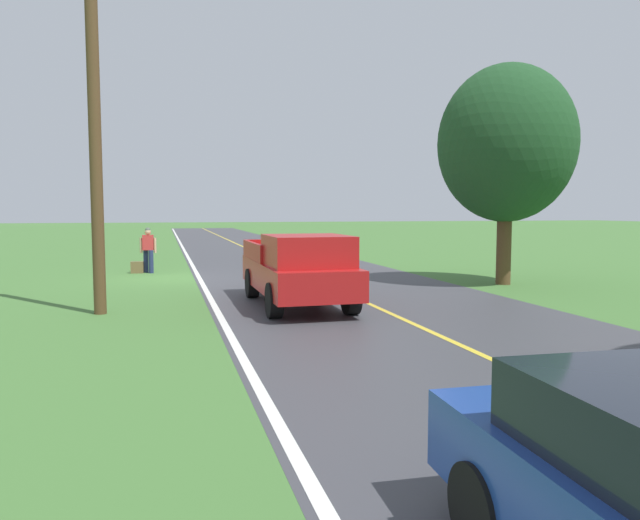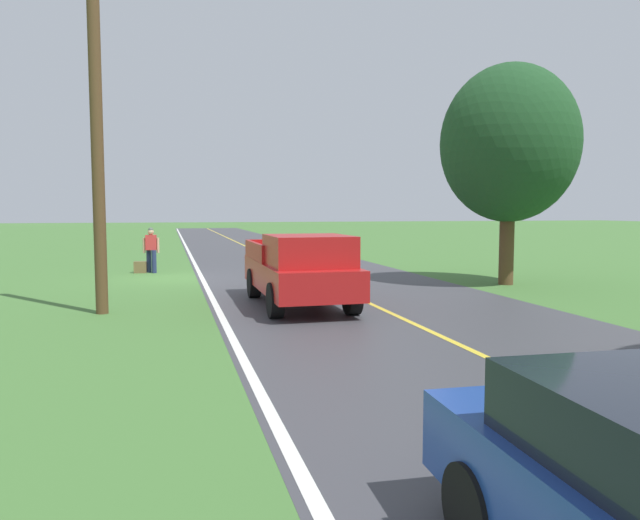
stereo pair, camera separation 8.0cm
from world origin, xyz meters
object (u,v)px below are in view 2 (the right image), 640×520
at_px(tree_far_side_near, 509,144).
at_px(hitchhiker_walking, 151,247).
at_px(suitcase_carried, 140,267).
at_px(pickup_truck_passing, 301,268).
at_px(utility_pole_roadside, 97,123).

bearing_deg(tree_far_side_near, hitchhiker_walking, -30.56).
relative_size(suitcase_carried, pickup_truck_passing, 0.09).
height_order(suitcase_carried, pickup_truck_passing, pickup_truck_passing).
distance_m(pickup_truck_passing, tree_far_side_near, 8.67).
xyz_separation_m(hitchhiker_walking, tree_far_side_near, (-11.25, 6.64, 3.53)).
relative_size(suitcase_carried, utility_pole_roadside, 0.05).
xyz_separation_m(tree_far_side_near, utility_pole_roadside, (12.14, 2.57, -0.13)).
xyz_separation_m(hitchhiker_walking, pickup_truck_passing, (-3.82, 9.38, -0.01)).
bearing_deg(pickup_truck_passing, hitchhiker_walking, -67.82).
bearing_deg(tree_far_side_near, pickup_truck_passing, 20.19).
height_order(hitchhiker_walking, pickup_truck_passing, pickup_truck_passing).
distance_m(hitchhiker_walking, suitcase_carried, 0.87).
distance_m(hitchhiker_walking, tree_far_side_near, 13.54).
distance_m(hitchhiker_walking, pickup_truck_passing, 10.13).
height_order(pickup_truck_passing, tree_far_side_near, tree_far_side_near).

